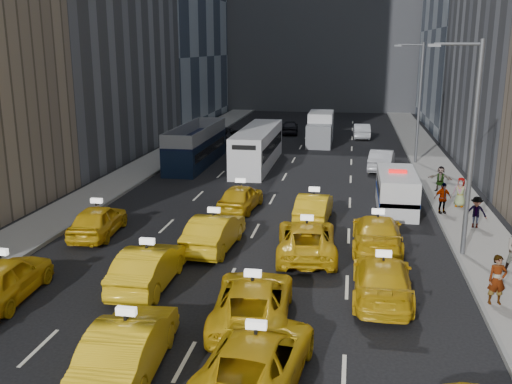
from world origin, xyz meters
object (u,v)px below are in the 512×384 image
at_px(city_bus, 258,147).
at_px(box_truck, 320,129).
at_px(nypd_van, 397,192).
at_px(pedestrian_0, 497,280).
at_px(double_decker, 196,146).

relative_size(city_bus, box_truck, 1.75).
bearing_deg(nypd_van, city_bus, 138.87).
bearing_deg(pedestrian_0, nypd_van, 92.55).
bearing_deg(box_truck, double_decker, -126.91).
bearing_deg(box_truck, pedestrian_0, -74.41).
distance_m(nypd_van, pedestrian_0, 12.12).
bearing_deg(city_bus, double_decker, 179.31).
relative_size(double_decker, pedestrian_0, 5.85).
bearing_deg(double_decker, city_bus, -2.13).
xyz_separation_m(box_truck, pedestrian_0, (7.92, -32.79, -0.38)).
xyz_separation_m(nypd_van, city_bus, (-9.42, 10.41, 0.39)).
bearing_deg(box_truck, nypd_van, -73.56).
height_order(nypd_van, box_truck, box_truck).
relative_size(nypd_van, pedestrian_0, 3.10).
relative_size(nypd_van, city_bus, 0.49).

